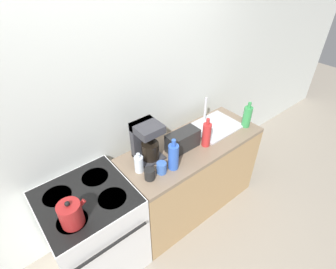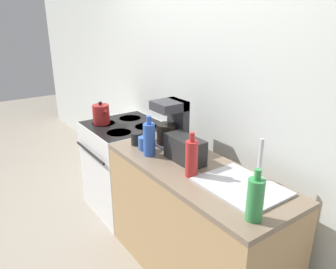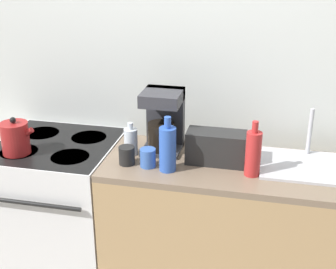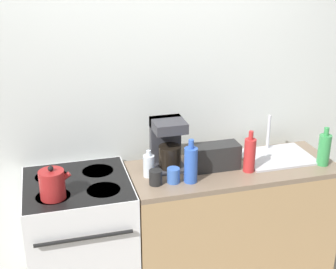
# 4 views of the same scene
# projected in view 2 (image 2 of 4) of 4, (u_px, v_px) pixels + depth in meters

# --- Properties ---
(ground_plane) EXTENTS (12.00, 12.00, 0.00)m
(ground_plane) POSITION_uv_depth(u_px,v_px,m) (126.00, 249.00, 2.76)
(ground_plane) COLOR gray
(wall_back) EXTENTS (8.00, 0.05, 2.60)m
(wall_back) POSITION_uv_depth(u_px,v_px,m) (197.00, 86.00, 2.71)
(wall_back) COLOR silver
(wall_back) RESTS_ON ground_plane
(stove) EXTENTS (0.70, 0.72, 0.88)m
(stove) POSITION_uv_depth(u_px,v_px,m) (127.00, 166.00, 3.23)
(stove) COLOR silver
(stove) RESTS_ON ground_plane
(counter_block) EXTENTS (1.47, 0.58, 0.88)m
(counter_block) POSITION_uv_depth(u_px,v_px,m) (193.00, 223.00, 2.36)
(counter_block) COLOR tan
(counter_block) RESTS_ON ground_plane
(kettle) EXTENTS (0.20, 0.16, 0.22)m
(kettle) POSITION_uv_depth(u_px,v_px,m) (101.00, 114.00, 3.08)
(kettle) COLOR maroon
(kettle) RESTS_ON stove
(toaster) EXTENTS (0.32, 0.15, 0.18)m
(toaster) POSITION_uv_depth(u_px,v_px,m) (185.00, 149.00, 2.29)
(toaster) COLOR black
(toaster) RESTS_ON counter_block
(coffee_maker) EXTENTS (0.22, 0.23, 0.35)m
(coffee_maker) POSITION_uv_depth(u_px,v_px,m) (172.00, 122.00, 2.56)
(coffee_maker) COLOR #333338
(coffee_maker) RESTS_ON counter_block
(sink_tray) EXTENTS (0.50, 0.39, 0.28)m
(sink_tray) POSITION_uv_depth(u_px,v_px,m) (242.00, 185.00, 1.96)
(sink_tray) COLOR #B7B7BC
(sink_tray) RESTS_ON counter_block
(bottle_blue) EXTENTS (0.09, 0.09, 0.30)m
(bottle_blue) POSITION_uv_depth(u_px,v_px,m) (149.00, 139.00, 2.38)
(bottle_blue) COLOR #2D56B7
(bottle_blue) RESTS_ON counter_block
(bottle_green) EXTENTS (0.09, 0.09, 0.28)m
(bottle_green) POSITION_uv_depth(u_px,v_px,m) (255.00, 199.00, 1.62)
(bottle_green) COLOR #338C47
(bottle_green) RESTS_ON counter_block
(bottle_red) EXTENTS (0.08, 0.08, 0.30)m
(bottle_red) POSITION_uv_depth(u_px,v_px,m) (192.00, 158.00, 2.07)
(bottle_red) COLOR #B72828
(bottle_red) RESTS_ON counter_block
(bottle_clear) EXTENTS (0.08, 0.08, 0.19)m
(bottle_clear) POSITION_uv_depth(u_px,v_px,m) (149.00, 132.00, 2.66)
(bottle_clear) COLOR silver
(bottle_clear) RESTS_ON counter_block
(cup_black) EXTENTS (0.09, 0.09, 0.10)m
(cup_black) POSITION_uv_depth(u_px,v_px,m) (136.00, 139.00, 2.59)
(cup_black) COLOR black
(cup_black) RESTS_ON counter_block
(cup_blue) EXTENTS (0.08, 0.08, 0.10)m
(cup_blue) POSITION_uv_depth(u_px,v_px,m) (144.00, 143.00, 2.50)
(cup_blue) COLOR #3860B2
(cup_blue) RESTS_ON counter_block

